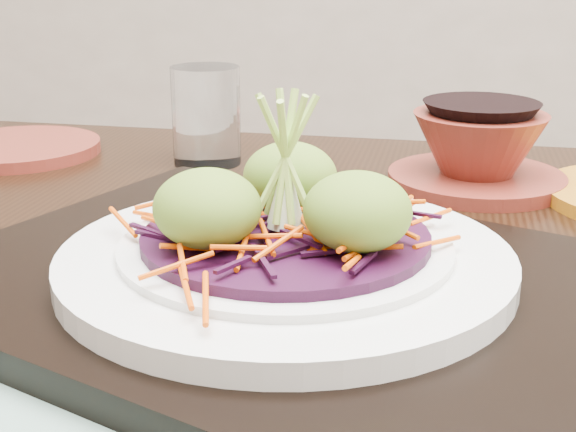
# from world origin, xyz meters

# --- Properties ---
(dining_table) EXTENTS (1.31, 0.97, 0.76)m
(dining_table) POSITION_xyz_m (-0.11, -0.09, 0.66)
(dining_table) COLOR black
(dining_table) RESTS_ON ground
(placemat) EXTENTS (0.60, 0.55, 0.00)m
(placemat) POSITION_xyz_m (-0.14, -0.14, 0.76)
(placemat) COLOR gray
(placemat) RESTS_ON dining_table
(serving_tray) EXTENTS (0.51, 0.47, 0.02)m
(serving_tray) POSITION_xyz_m (-0.14, -0.14, 0.77)
(serving_tray) COLOR black
(serving_tray) RESTS_ON placemat
(white_plate) EXTENTS (0.27, 0.27, 0.02)m
(white_plate) POSITION_xyz_m (-0.14, -0.14, 0.79)
(white_plate) COLOR silver
(white_plate) RESTS_ON serving_tray
(cabbage_bed) EXTENTS (0.17, 0.17, 0.01)m
(cabbage_bed) POSITION_xyz_m (-0.14, -0.14, 0.80)
(cabbage_bed) COLOR #2D0924
(cabbage_bed) RESTS_ON white_plate
(carrot_julienne) EXTENTS (0.21, 0.21, 0.01)m
(carrot_julienne) POSITION_xyz_m (-0.14, -0.14, 0.81)
(carrot_julienne) COLOR #DD4B03
(carrot_julienne) RESTS_ON cabbage_bed
(guacamole_scoops) EXTENTS (0.15, 0.13, 0.05)m
(guacamole_scoops) POSITION_xyz_m (-0.14, -0.14, 0.83)
(guacamole_scoops) COLOR olive
(guacamole_scoops) RESTS_ON cabbage_bed
(scallion_garnish) EXTENTS (0.06, 0.06, 0.09)m
(scallion_garnish) POSITION_xyz_m (-0.14, -0.14, 0.85)
(scallion_garnish) COLOR #A6CF53
(scallion_garnish) RESTS_ON cabbage_bed
(terracotta_side_plate) EXTENTS (0.20, 0.20, 0.01)m
(terracotta_side_plate) POSITION_xyz_m (-0.44, 0.21, 0.76)
(terracotta_side_plate) COLOR maroon
(terracotta_side_plate) RESTS_ON dining_table
(water_glass) EXTENTS (0.09, 0.09, 0.10)m
(water_glass) POSITION_xyz_m (-0.24, 0.19, 0.81)
(water_glass) COLOR white
(water_glass) RESTS_ON dining_table
(terracotta_bowl_set) EXTENTS (0.18, 0.18, 0.07)m
(terracotta_bowl_set) POSITION_xyz_m (0.02, 0.13, 0.79)
(terracotta_bowl_set) COLOR maroon
(terracotta_bowl_set) RESTS_ON dining_table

